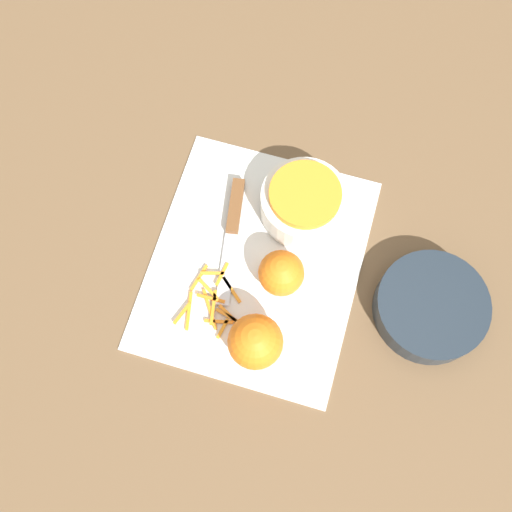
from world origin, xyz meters
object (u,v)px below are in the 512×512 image
(bowl_dark, at_px, (431,306))
(knife, at_px, (234,219))
(bowl_speckled, at_px, (304,202))
(orange_left, at_px, (255,342))
(orange_right, at_px, (281,273))

(bowl_dark, bearing_deg, knife, -99.64)
(bowl_speckled, distance_m, orange_left, 0.24)
(bowl_dark, xyz_separation_m, knife, (-0.06, -0.34, -0.01))
(bowl_dark, height_order, orange_right, orange_right)
(bowl_speckled, height_order, orange_left, orange_left)
(orange_left, bearing_deg, knife, -154.06)
(knife, relative_size, orange_left, 2.59)
(bowl_dark, bearing_deg, orange_left, -61.01)
(bowl_speckled, relative_size, orange_left, 1.68)
(knife, xyz_separation_m, orange_left, (0.19, 0.09, 0.04))
(knife, height_order, orange_right, orange_right)
(knife, height_order, orange_left, orange_left)
(knife, xyz_separation_m, orange_right, (0.08, 0.10, 0.03))
(bowl_dark, distance_m, knife, 0.34)
(bowl_speckled, distance_m, knife, 0.12)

